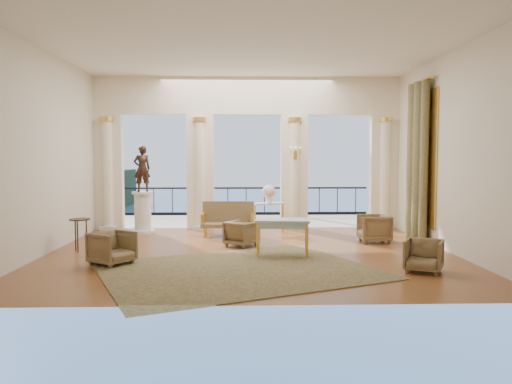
{
  "coord_description": "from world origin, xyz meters",
  "views": [
    {
      "loc": [
        -0.2,
        -11.06,
        2.14
      ],
      "look_at": [
        0.16,
        0.6,
        1.33
      ],
      "focal_mm": 35.0,
      "sensor_mm": 36.0,
      "label": 1
    }
  ],
  "objects_px": {
    "armchair_d": "(242,232)",
    "console_table": "(269,208)",
    "armchair_c": "(374,227)",
    "armchair_a": "(112,246)",
    "pedestal": "(143,213)",
    "statue": "(142,169)",
    "side_table": "(80,223)",
    "armchair_b": "(424,254)",
    "game_table": "(282,223)",
    "settee": "(228,219)"
  },
  "relations": [
    {
      "from": "armchair_c",
      "to": "armchair_d",
      "type": "relative_size",
      "value": 1.14
    },
    {
      "from": "settee",
      "to": "side_table",
      "type": "height_order",
      "value": "settee"
    },
    {
      "from": "armchair_d",
      "to": "side_table",
      "type": "height_order",
      "value": "side_table"
    },
    {
      "from": "armchair_c",
      "to": "armchair_d",
      "type": "distance_m",
      "value": 3.38
    },
    {
      "from": "armchair_c",
      "to": "console_table",
      "type": "xyz_separation_m",
      "value": [
        -2.57,
        1.72,
        0.32
      ]
    },
    {
      "from": "statue",
      "to": "armchair_b",
      "type": "bearing_deg",
      "value": 117.1
    },
    {
      "from": "armchair_a",
      "to": "side_table",
      "type": "relative_size",
      "value": 0.99
    },
    {
      "from": "armchair_a",
      "to": "side_table",
      "type": "distance_m",
      "value": 1.86
    },
    {
      "from": "game_table",
      "to": "console_table",
      "type": "distance_m",
      "value": 3.4
    },
    {
      "from": "armchair_a",
      "to": "statue",
      "type": "height_order",
      "value": "statue"
    },
    {
      "from": "statue",
      "to": "console_table",
      "type": "xyz_separation_m",
      "value": [
        3.57,
        0.01,
        -1.11
      ]
    },
    {
      "from": "armchair_d",
      "to": "armchair_a",
      "type": "bearing_deg",
      "value": 73.53
    },
    {
      "from": "statue",
      "to": "side_table",
      "type": "distance_m",
      "value": 3.1
    },
    {
      "from": "armchair_d",
      "to": "statue",
      "type": "bearing_deg",
      "value": -2.25
    },
    {
      "from": "settee",
      "to": "side_table",
      "type": "xyz_separation_m",
      "value": [
        -3.32,
        -2.09,
        0.18
      ]
    },
    {
      "from": "armchair_b",
      "to": "statue",
      "type": "relative_size",
      "value": 0.52
    },
    {
      "from": "settee",
      "to": "pedestal",
      "type": "xyz_separation_m",
      "value": [
        -2.42,
        0.63,
        0.1
      ]
    },
    {
      "from": "armchair_d",
      "to": "game_table",
      "type": "distance_m",
      "value": 1.53
    },
    {
      "from": "armchair_b",
      "to": "statue",
      "type": "xyz_separation_m",
      "value": [
        -6.19,
        4.99,
        1.48
      ]
    },
    {
      "from": "armchair_a",
      "to": "settee",
      "type": "bearing_deg",
      "value": 2.48
    },
    {
      "from": "settee",
      "to": "armchair_a",
      "type": "bearing_deg",
      "value": -120.04
    },
    {
      "from": "armchair_b",
      "to": "side_table",
      "type": "relative_size",
      "value": 0.9
    },
    {
      "from": "settee",
      "to": "side_table",
      "type": "distance_m",
      "value": 3.93
    },
    {
      "from": "armchair_c",
      "to": "statue",
      "type": "relative_size",
      "value": 0.6
    },
    {
      "from": "armchair_b",
      "to": "console_table",
      "type": "height_order",
      "value": "console_table"
    },
    {
      "from": "armchair_d",
      "to": "game_table",
      "type": "xyz_separation_m",
      "value": [
        0.88,
        -1.19,
        0.38
      ]
    },
    {
      "from": "armchair_d",
      "to": "settee",
      "type": "relative_size",
      "value": 0.47
    },
    {
      "from": "armchair_c",
      "to": "side_table",
      "type": "bearing_deg",
      "value": -80.96
    },
    {
      "from": "console_table",
      "to": "side_table",
      "type": "distance_m",
      "value": 5.24
    },
    {
      "from": "settee",
      "to": "game_table",
      "type": "height_order",
      "value": "settee"
    },
    {
      "from": "armchair_b",
      "to": "armchair_a",
      "type": "bearing_deg",
      "value": -159.34
    },
    {
      "from": "armchair_d",
      "to": "console_table",
      "type": "relative_size",
      "value": 0.71
    },
    {
      "from": "game_table",
      "to": "statue",
      "type": "relative_size",
      "value": 0.94
    },
    {
      "from": "armchair_b",
      "to": "side_table",
      "type": "distance_m",
      "value": 7.45
    },
    {
      "from": "pedestal",
      "to": "side_table",
      "type": "relative_size",
      "value": 1.57
    },
    {
      "from": "settee",
      "to": "armchair_b",
      "type": "bearing_deg",
      "value": -47.24
    },
    {
      "from": "armchair_b",
      "to": "pedestal",
      "type": "bearing_deg",
      "value": 169.42
    },
    {
      "from": "statue",
      "to": "armchair_c",
      "type": "bearing_deg",
      "value": 140.49
    },
    {
      "from": "side_table",
      "to": "armchair_a",
      "type": "bearing_deg",
      "value": -53.1
    },
    {
      "from": "armchair_c",
      "to": "settee",
      "type": "bearing_deg",
      "value": -105.22
    },
    {
      "from": "pedestal",
      "to": "console_table",
      "type": "xyz_separation_m",
      "value": [
        3.57,
        0.01,
        0.14
      ]
    },
    {
      "from": "armchair_a",
      "to": "armchair_c",
      "type": "xyz_separation_m",
      "value": [
        5.94,
        2.49,
        0.01
      ]
    },
    {
      "from": "armchair_d",
      "to": "armchair_b",
      "type": "bearing_deg",
      "value": 176.49
    },
    {
      "from": "armchair_c",
      "to": "console_table",
      "type": "relative_size",
      "value": 0.8
    },
    {
      "from": "armchair_a",
      "to": "pedestal",
      "type": "bearing_deg",
      "value": 37.23
    },
    {
      "from": "armchair_d",
      "to": "statue",
      "type": "distance_m",
      "value": 3.85
    },
    {
      "from": "statue",
      "to": "armchair_a",
      "type": "bearing_deg",
      "value": 68.77
    },
    {
      "from": "armchair_d",
      "to": "console_table",
      "type": "height_order",
      "value": "console_table"
    },
    {
      "from": "armchair_c",
      "to": "pedestal",
      "type": "relative_size",
      "value": 0.66
    },
    {
      "from": "armchair_a",
      "to": "console_table",
      "type": "bearing_deg",
      "value": -4.26
    }
  ]
}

